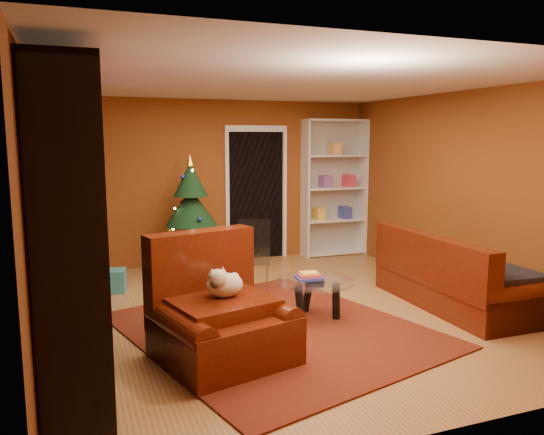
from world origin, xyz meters
name	(u,v)px	position (x,y,z in m)	size (l,w,h in m)	color
floor	(284,313)	(0.00, 0.00, -0.03)	(5.00, 5.50, 0.05)	#905E2E
ceiling	(285,80)	(0.00, 0.00, 2.62)	(5.00, 5.50, 0.05)	silver
wall_back	(220,182)	(0.00, 2.77, 1.30)	(5.00, 0.05, 2.60)	brown
wall_left	(41,211)	(-2.52, 0.00, 1.30)	(0.05, 5.50, 2.60)	brown
wall_right	(465,193)	(2.52, 0.00, 1.30)	(0.05, 5.50, 2.60)	brown
doorway	(256,196)	(0.60, 2.73, 1.05)	(1.06, 0.60, 2.16)	black
rug	(274,330)	(-0.33, -0.54, 0.01)	(2.68, 3.12, 0.02)	#5F1E0F
media_unit	(69,224)	(-2.27, -0.60, 1.25)	(0.50, 3.27, 2.50)	black
christmas_tree	(191,216)	(-0.62, 2.15, 0.86)	(1.00, 1.00, 1.77)	black
gift_box_teal	(114,281)	(-1.79, 1.53, 0.15)	(0.29, 0.29, 0.29)	teal
gift_box_green	(193,279)	(-0.78, 1.31, 0.13)	(0.25, 0.25, 0.25)	#317331
white_bookshelf	(334,188)	(1.95, 2.57, 1.15)	(1.10, 0.40, 2.37)	white
armchair	(223,311)	(-1.02, -1.07, 0.46)	(1.17, 1.17, 0.92)	#451206
dog	(225,285)	(-0.99, -1.01, 0.68)	(0.40, 0.30, 0.30)	beige
sofa	(457,269)	(2.02, -0.50, 0.45)	(2.10, 0.94, 0.90)	#451206
coffee_table	(315,299)	(0.22, -0.36, 0.23)	(0.87, 0.87, 0.54)	gray
acrylic_chair	(254,260)	(-0.07, 0.89, 0.42)	(0.43, 0.47, 0.84)	#66605B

